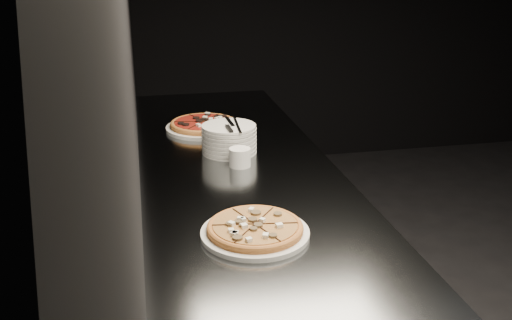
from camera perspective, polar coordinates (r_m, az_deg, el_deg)
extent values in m
cube|color=black|center=(2.03, -12.53, 11.27)|extent=(0.02, 5.00, 2.80)
cube|color=slate|center=(2.39, -1.68, -11.32)|extent=(0.70, 2.40, 0.90)
cube|color=slate|center=(2.18, -1.81, -0.98)|extent=(0.74, 2.44, 0.02)
cylinder|color=silver|center=(1.67, -0.10, -7.32)|extent=(0.32, 0.32, 0.01)
cylinder|color=#C87D3C|center=(1.66, -0.10, -6.91)|extent=(0.32, 0.32, 0.01)
torus|color=#C87D3C|center=(1.66, -0.10, -6.73)|extent=(0.32, 0.32, 0.02)
cylinder|color=#E6A44C|center=(1.66, -0.10, -6.57)|extent=(0.28, 0.28, 0.01)
cylinder|color=silver|center=(2.64, -5.22, 3.22)|extent=(0.35, 0.35, 0.02)
cylinder|color=#C87D3C|center=(2.64, -5.23, 3.52)|extent=(0.34, 0.34, 0.01)
torus|color=#C87D3C|center=(2.64, -5.24, 3.66)|extent=(0.35, 0.35, 0.02)
cylinder|color=maroon|center=(2.64, -5.24, 3.77)|extent=(0.30, 0.30, 0.01)
cylinder|color=silver|center=(2.34, -2.69, 0.99)|extent=(0.22, 0.22, 0.02)
cylinder|color=silver|center=(2.33, -2.70, 1.37)|extent=(0.22, 0.22, 0.02)
cylinder|color=silver|center=(2.33, -2.70, 1.75)|extent=(0.22, 0.22, 0.02)
cylinder|color=silver|center=(2.32, -2.71, 2.14)|extent=(0.22, 0.22, 0.02)
cylinder|color=silver|center=(2.32, -2.72, 2.53)|extent=(0.22, 0.22, 0.02)
cylinder|color=silver|center=(2.31, -2.72, 2.92)|extent=(0.22, 0.22, 0.02)
cylinder|color=silver|center=(2.31, -2.73, 3.31)|extent=(0.22, 0.22, 0.02)
cube|color=silver|center=(2.35, -2.64, 3.86)|extent=(0.02, 0.14, 0.00)
cube|color=black|center=(2.25, -2.71, 3.16)|extent=(0.02, 0.09, 0.01)
cube|color=silver|center=(2.30, -1.88, 3.52)|extent=(0.07, 0.22, 0.00)
cylinder|color=silver|center=(2.18, -1.62, 0.27)|extent=(0.08, 0.08, 0.07)
cylinder|color=black|center=(2.17, -1.63, 0.96)|extent=(0.07, 0.07, 0.01)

